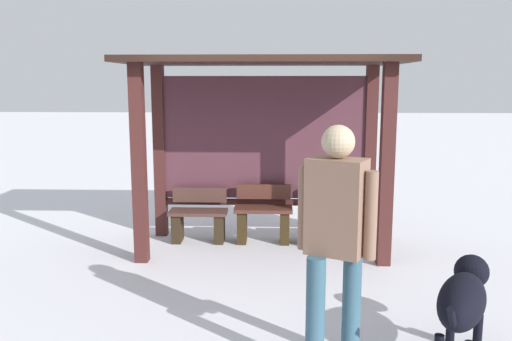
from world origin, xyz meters
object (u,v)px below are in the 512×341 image
object	(u,v)px
dog	(463,298)
bench_left_inside	(199,219)
bench_center_inside	(263,218)
bench_right_inside	(329,221)
bus_shelter	(263,113)
person_walking	(336,229)

from	to	relation	value
dog	bench_left_inside	bearing A→B (deg)	129.87
bench_center_inside	bench_right_inside	bearing A→B (deg)	0.16
bench_right_inside	bench_center_inside	bearing A→B (deg)	-179.84
bench_center_inside	dog	bearing A→B (deg)	-61.53
bus_shelter	bench_center_inside	size ratio (longest dim) A/B	4.41
bench_center_inside	dog	xyz separation A→B (m)	(1.60, -2.94, 0.16)
bench_right_inside	person_walking	world-z (taller)	person_walking
bus_shelter	bench_left_inside	size ratio (longest dim) A/B	4.41
person_walking	dog	distance (m)	1.16
person_walking	dog	xyz separation A→B (m)	(1.00, 0.16, -0.58)
bench_right_inside	bench_left_inside	bearing A→B (deg)	-179.98
bench_left_inside	bench_center_inside	distance (m)	0.86
bench_left_inside	bench_right_inside	xyz separation A→B (m)	(1.73, 0.00, -0.00)
bench_left_inside	dog	size ratio (longest dim) A/B	0.70
bench_right_inside	person_walking	distance (m)	3.21
bus_shelter	person_walking	xyz separation A→B (m)	(0.60, -3.03, -0.65)
bus_shelter	bench_left_inside	distance (m)	1.66
bench_left_inside	person_walking	bearing A→B (deg)	-64.79
bench_right_inside	bus_shelter	bearing A→B (deg)	-175.34
bus_shelter	dog	size ratio (longest dim) A/B	3.09
bench_left_inside	dog	world-z (taller)	same
bench_center_inside	bus_shelter	bearing A→B (deg)	-90.00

